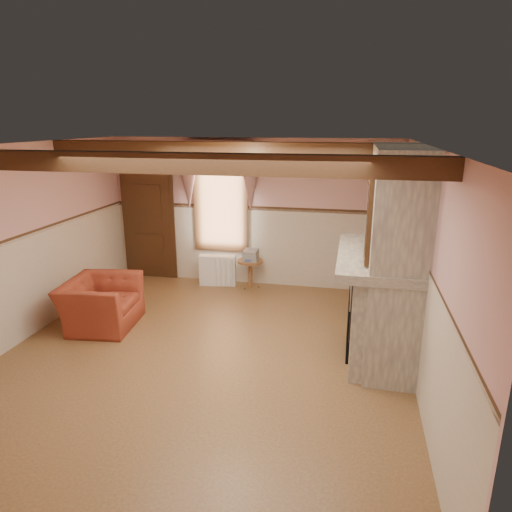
% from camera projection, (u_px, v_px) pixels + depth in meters
% --- Properties ---
extents(floor, '(5.50, 6.00, 0.01)m').
position_uv_depth(floor, '(205.00, 354.00, 6.29)').
color(floor, brown).
rests_on(floor, ground).
extents(ceiling, '(5.50, 6.00, 0.01)m').
position_uv_depth(ceiling, '(198.00, 146.00, 5.49)').
color(ceiling, silver).
rests_on(ceiling, wall_back).
extents(wall_back, '(5.50, 0.02, 2.80)m').
position_uv_depth(wall_back, '(252.00, 213.00, 8.70)').
color(wall_back, tan).
rests_on(wall_back, floor).
extents(wall_front, '(5.50, 0.02, 2.80)m').
position_uv_depth(wall_front, '(60.00, 381.00, 3.08)').
color(wall_front, tan).
rests_on(wall_front, floor).
extents(wall_left, '(0.02, 6.00, 2.80)m').
position_uv_depth(wall_left, '(16.00, 245.00, 6.43)').
color(wall_left, tan).
rests_on(wall_left, floor).
extents(wall_right, '(0.02, 6.00, 2.80)m').
position_uv_depth(wall_right, '(425.00, 271.00, 5.34)').
color(wall_right, tan).
rests_on(wall_right, floor).
extents(wainscot, '(5.50, 6.00, 1.50)m').
position_uv_depth(wainscot, '(203.00, 304.00, 6.07)').
color(wainscot, beige).
rests_on(wainscot, floor).
extents(chair_rail, '(5.50, 6.00, 0.08)m').
position_uv_depth(chair_rail, '(201.00, 250.00, 5.86)').
color(chair_rail, black).
rests_on(chair_rail, wainscot).
extents(firebox, '(0.20, 0.95, 0.90)m').
position_uv_depth(firebox, '(355.00, 319.00, 6.33)').
color(firebox, black).
rests_on(firebox, floor).
extents(armchair, '(1.12, 1.25, 0.75)m').
position_uv_depth(armchair, '(101.00, 303.00, 7.07)').
color(armchair, maroon).
rests_on(armchair, floor).
extents(side_table, '(0.51, 0.51, 0.55)m').
position_uv_depth(side_table, '(250.00, 274.00, 8.73)').
color(side_table, brown).
rests_on(side_table, floor).
extents(book_stack, '(0.26, 0.32, 0.20)m').
position_uv_depth(book_stack, '(251.00, 255.00, 8.63)').
color(book_stack, '#B7AD8C').
rests_on(book_stack, side_table).
extents(radiator, '(0.72, 0.26, 0.60)m').
position_uv_depth(radiator, '(218.00, 270.00, 8.86)').
color(radiator, white).
rests_on(radiator, floor).
extents(bowl, '(0.33, 0.33, 0.08)m').
position_uv_depth(bowl, '(379.00, 252.00, 5.87)').
color(bowl, brown).
rests_on(bowl, mantel).
extents(mantel_clock, '(0.14, 0.24, 0.20)m').
position_uv_depth(mantel_clock, '(377.00, 235.00, 6.54)').
color(mantel_clock, black).
rests_on(mantel_clock, mantel).
extents(oil_lamp, '(0.11, 0.11, 0.28)m').
position_uv_depth(oil_lamp, '(378.00, 233.00, 6.47)').
color(oil_lamp, '#C87B38').
rests_on(oil_lamp, mantel).
extents(candle_red, '(0.06, 0.06, 0.16)m').
position_uv_depth(candle_red, '(382.00, 265.00, 5.22)').
color(candle_red, '#B41E16').
rests_on(candle_red, mantel).
extents(jar_yellow, '(0.06, 0.06, 0.12)m').
position_uv_depth(jar_yellow, '(381.00, 258.00, 5.58)').
color(jar_yellow, yellow).
rests_on(jar_yellow, mantel).
extents(fireplace, '(0.85, 2.00, 2.80)m').
position_uv_depth(fireplace, '(393.00, 255.00, 5.97)').
color(fireplace, gray).
rests_on(fireplace, floor).
extents(mantel, '(1.05, 2.05, 0.12)m').
position_uv_depth(mantel, '(378.00, 257.00, 6.02)').
color(mantel, gray).
rests_on(mantel, fireplace).
extents(overmantel_mirror, '(0.06, 1.44, 1.04)m').
position_uv_depth(overmantel_mirror, '(367.00, 211.00, 5.88)').
color(overmantel_mirror, silver).
rests_on(overmantel_mirror, fireplace).
extents(door, '(1.10, 0.10, 2.10)m').
position_uv_depth(door, '(149.00, 227.00, 9.16)').
color(door, black).
rests_on(door, floor).
extents(window, '(1.06, 0.08, 2.02)m').
position_uv_depth(window, '(221.00, 199.00, 8.72)').
color(window, white).
rests_on(window, wall_back).
extents(window_drapes, '(1.30, 0.14, 1.40)m').
position_uv_depth(window_drapes, '(219.00, 168.00, 8.47)').
color(window_drapes, gray).
rests_on(window_drapes, wall_back).
extents(ceiling_beam_front, '(5.50, 0.18, 0.20)m').
position_uv_depth(ceiling_beam_front, '(157.00, 163.00, 4.39)').
color(ceiling_beam_front, black).
rests_on(ceiling_beam_front, ceiling).
extents(ceiling_beam_back, '(5.50, 0.18, 0.20)m').
position_uv_depth(ceiling_beam_back, '(225.00, 149.00, 6.65)').
color(ceiling_beam_back, black).
rests_on(ceiling_beam_back, ceiling).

